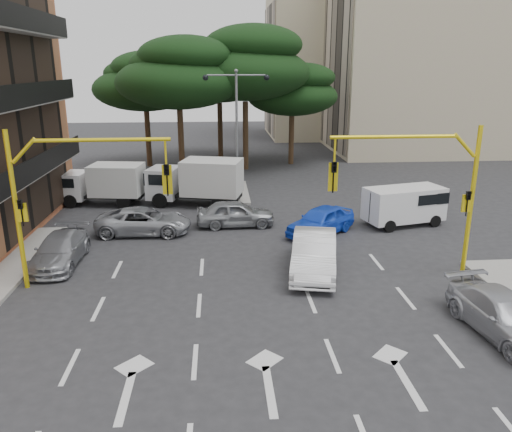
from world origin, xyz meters
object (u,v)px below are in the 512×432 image
Objects in this scene: car_blue_compact at (321,221)px; car_silver_parked at (504,316)px; car_silver_wagon at (60,250)px; signal_mast_right at (429,181)px; box_truck_a at (103,185)px; box_truck_b at (196,182)px; van_white at (404,206)px; street_lamp_center at (237,110)px; signal_mast_left at (64,188)px; car_silver_cross_a at (144,221)px; car_white_hatch at (314,253)px; car_silver_cross_b at (236,213)px.

car_blue_compact is 0.92× the size of car_silver_parked.
car_blue_compact is at bearing 15.23° from car_silver_wagon.
signal_mast_right is 1.20× the size of box_truck_a.
car_silver_parked is 19.06m from box_truck_b.
van_white is at bearing 62.30° from car_blue_compact.
box_truck_a is at bearing -160.91° from car_blue_compact.
street_lamp_center is at bearing 115.91° from signal_mast_right.
signal_mast_right is 13.61m from signal_mast_left.
car_silver_wagon is at bearing 148.14° from car_silver_parked.
car_silver_wagon is 0.77× the size of box_truck_b.
car_blue_compact is at bearing -92.86° from car_silver_cross_a.
car_white_hatch reaches higher than car_silver_cross_b.
car_silver_cross_a is 0.82× the size of box_truck_b.
car_silver_parked is at bearing -23.42° from car_silver_wagon.
signal_mast_left is 1.48× the size of car_silver_cross_b.
box_truck_b is at bearing -127.58° from van_white.
signal_mast_left is 0.77× the size of street_lamp_center.
van_white is (0.90, 11.29, 0.38)m from car_silver_parked.
signal_mast_right reaches higher than box_truck_b.
van_white is 12.10m from box_truck_b.
box_truck_a is at bearing 145.84° from car_white_hatch.
car_silver_cross_a is (-5.01, -7.88, -4.78)m from street_lamp_center.
street_lamp_center is 1.91× the size of car_silver_cross_b.
car_silver_parked is 22.95m from box_truck_a.
car_silver_cross_b is (7.63, 4.69, 0.06)m from car_silver_wagon.
box_truck_b is (4.21, 11.38, -2.49)m from signal_mast_left.
signal_mast_left is at bearing -163.94° from car_white_hatch.
street_lamp_center is 1.66× the size of car_silver_cross_a.
box_truck_b is at bearing 127.79° from car_white_hatch.
street_lamp_center is at bearing -5.04° from car_silver_cross_b.
car_silver_parked is 11.33m from van_white.
car_silver_cross_a is at bearing -122.47° from street_lamp_center.
car_silver_parked is (12.61, -10.84, 0.00)m from car_silver_cross_a.
box_truck_a reaches higher than car_silver_cross_a.
car_silver_parked is 0.79× the size of box_truck_b.
car_silver_wagon is 8.95m from car_silver_cross_b.
car_white_hatch is 0.98× the size of box_truck_a.
van_white is at bearing -99.96° from box_truck_a.
van_white is (8.50, -7.42, -4.40)m from street_lamp_center.
van_white is (13.51, 0.45, 0.38)m from car_silver_cross_a.
car_silver_parked is at bearing -21.83° from car_blue_compact.
street_lamp_center is at bearing -67.95° from box_truck_a.
street_lamp_center is 5.47m from box_truck_b.
box_truck_b reaches higher than car_silver_cross_a.
signal_mast_left reaches higher than box_truck_a.
car_white_hatch is (2.60, -13.32, -4.62)m from street_lamp_center.
signal_mast_right reaches higher than car_silver_cross_a.
car_silver_cross_a is at bearing -137.38° from car_blue_compact.
car_silver_cross_a is 6.63m from box_truck_a.
street_lamp_center is at bearing 161.47° from car_blue_compact.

